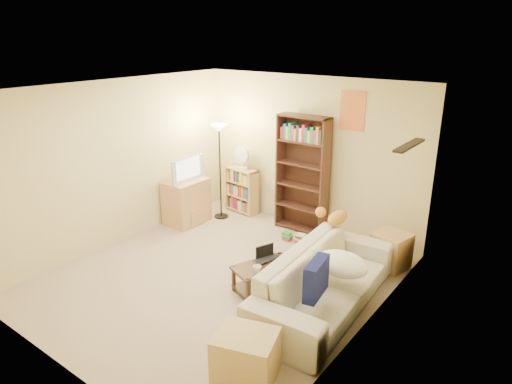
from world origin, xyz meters
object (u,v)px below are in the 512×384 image
side_table (391,250)px  floor_lamp (219,144)px  tabby_cat (334,217)px  tv_stand (186,201)px  sofa (325,281)px  coffee_table (264,275)px  mug (257,270)px  end_cabinet (246,356)px  laptop (269,261)px  tall_bookshelf (302,172)px  desk_fan (242,157)px  short_bookshelf (242,190)px  television (185,169)px

side_table → floor_lamp: bearing=-179.3°
floor_lamp → tabby_cat: bearing=-11.3°
tv_stand → sofa: bearing=-15.3°
coffee_table → mug: 0.29m
coffee_table → end_cabinet: end_cabinet is taller
laptop → tall_bookshelf: 2.00m
coffee_table → floor_lamp: 2.78m
sofa → desk_fan: desk_fan is taller
end_cabinet → mug: bearing=122.3°
short_bookshelf → desk_fan: 0.65m
coffee_table → laptop: laptop is taller
sofa → tabby_cat: bearing=18.6°
sofa → tall_bookshelf: tall_bookshelf is taller
coffee_table → tv_stand: 2.56m
sofa → tall_bookshelf: size_ratio=1.26×
coffee_table → short_bookshelf: bearing=156.8°
mug → tv_stand: (-2.40, 1.20, -0.02)m
laptop → short_bookshelf: short_bookshelf is taller
tabby_cat → end_cabinet: bearing=-81.7°
mug → short_bookshelf: 2.91m
tabby_cat → side_table: size_ratio=1.07×
sofa → tabby_cat: size_ratio=4.44×
laptop → side_table: 1.79m
laptop → mug: 0.33m
tv_stand → side_table: bearing=9.1°
tabby_cat → end_cabinet: tabby_cat is taller
mug → desk_fan: desk_fan is taller
mug → television: 2.74m
sofa → laptop: (-0.80, -0.02, 0.02)m
tabby_cat → side_table: bearing=39.8°
short_bookshelf → laptop: bearing=-36.4°
mug → tall_bookshelf: tall_bookshelf is taller
tabby_cat → television: 2.79m
laptop → floor_lamp: (-2.03, 1.40, 0.97)m
tv_stand → tall_bookshelf: size_ratio=0.40×
laptop → television: 2.58m
floor_lamp → side_table: (3.10, 0.04, -1.08)m
television → end_cabinet: bearing=-127.2°
mug → tall_bookshelf: size_ratio=0.06×
television → end_cabinet: television is taller
tall_bookshelf → tabby_cat: bearing=-39.6°
coffee_table → television: size_ratio=1.25×
coffee_table → desk_fan: desk_fan is taller
sofa → floor_lamp: bearing=60.2°
television → floor_lamp: 0.72m
mug → tv_stand: size_ratio=0.16×
mug → end_cabinet: bearing=-57.7°
coffee_table → desk_fan: bearing=156.7°
laptop → side_table: (1.07, 1.43, -0.11)m
sofa → laptop: bearing=87.7°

